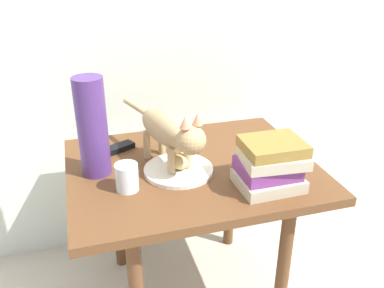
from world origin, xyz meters
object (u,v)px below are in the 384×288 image
(plate, at_px, (179,170))
(tv_remote, at_px, (115,149))
(side_table, at_px, (192,184))
(bread_roll, at_px, (179,161))
(green_vase, at_px, (92,127))
(book_stack, at_px, (270,164))
(candle_jar, at_px, (127,179))
(cat, at_px, (170,131))

(plate, height_order, tv_remote, tv_remote)
(plate, bearing_deg, side_table, 28.68)
(bread_roll, xyz_separation_m, green_vase, (-0.26, 0.07, 0.12))
(side_table, height_order, plate, plate)
(book_stack, xyz_separation_m, tv_remote, (-0.43, 0.36, -0.06))
(book_stack, height_order, candle_jar, book_stack)
(green_vase, relative_size, candle_jar, 3.77)
(bread_roll, height_order, cat, cat)
(cat, distance_m, tv_remote, 0.26)
(candle_jar, xyz_separation_m, tv_remote, (-0.01, 0.26, -0.03))
(side_table, relative_size, plate, 3.62)
(side_table, height_order, cat, cat)
(green_vase, xyz_separation_m, tv_remote, (0.07, 0.13, -0.15))
(book_stack, bearing_deg, candle_jar, 167.06)
(cat, xyz_separation_m, candle_jar, (-0.16, -0.10, -0.09))
(book_stack, bearing_deg, side_table, 135.73)
(cat, distance_m, book_stack, 0.33)
(cat, height_order, book_stack, cat)
(book_stack, distance_m, candle_jar, 0.43)
(green_vase, xyz_separation_m, candle_jar, (0.08, -0.13, -0.12))
(side_table, bearing_deg, tv_remote, 143.78)
(bread_roll, distance_m, green_vase, 0.29)
(candle_jar, distance_m, tv_remote, 0.27)
(candle_jar, bearing_deg, book_stack, -12.94)
(tv_remote, bearing_deg, plate, -74.30)
(tv_remote, bearing_deg, green_vase, -144.54)
(plate, xyz_separation_m, bread_roll, (0.00, 0.00, 0.03))
(side_table, xyz_separation_m, tv_remote, (-0.24, 0.17, 0.08))
(plate, height_order, cat, cat)
(tv_remote, bearing_deg, book_stack, -66.28)
(candle_jar, bearing_deg, side_table, 21.35)
(plate, distance_m, bread_roll, 0.03)
(tv_remote, bearing_deg, candle_jar, -114.48)
(bread_roll, xyz_separation_m, candle_jar, (-0.18, -0.06, -0.00))
(side_table, relative_size, bread_roll, 10.24)
(cat, xyz_separation_m, tv_remote, (-0.17, 0.17, -0.12))
(tv_remote, bearing_deg, side_table, -62.45)
(bread_roll, relative_size, tv_remote, 0.53)
(candle_jar, height_order, tv_remote, candle_jar)
(cat, bearing_deg, side_table, -5.46)
(cat, height_order, tv_remote, cat)
(green_vase, bearing_deg, book_stack, -24.41)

